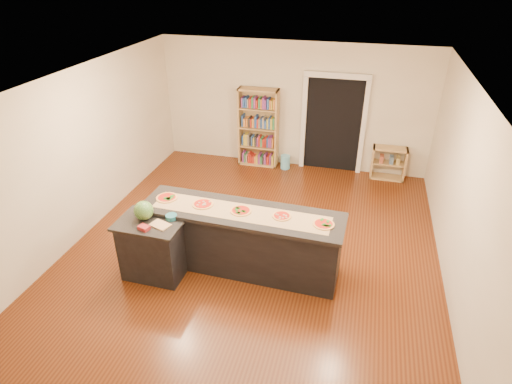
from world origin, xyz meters
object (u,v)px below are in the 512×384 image
(side_counter, at_px, (154,248))
(waste_bin, at_px, (285,162))
(bookshelf, at_px, (258,128))
(watermelon, at_px, (144,211))
(kitchen_island, at_px, (241,239))
(low_shelf, at_px, (388,163))

(side_counter, xyz_separation_m, waste_bin, (1.20, 4.17, -0.32))
(bookshelf, height_order, watermelon, bookshelf)
(side_counter, relative_size, waste_bin, 3.05)
(kitchen_island, distance_m, waste_bin, 3.69)
(low_shelf, xyz_separation_m, watermelon, (-3.57, -4.20, 0.73))
(waste_bin, xyz_separation_m, watermelon, (-1.30, -4.13, 0.94))
(side_counter, height_order, watermelon, watermelon)
(bookshelf, xyz_separation_m, waste_bin, (0.66, -0.08, -0.74))
(bookshelf, height_order, waste_bin, bookshelf)
(bookshelf, bearing_deg, low_shelf, 0.08)
(side_counter, xyz_separation_m, low_shelf, (3.47, 4.25, -0.12))
(bookshelf, distance_m, waste_bin, 1.00)
(kitchen_island, xyz_separation_m, low_shelf, (2.24, 3.75, -0.15))
(bookshelf, relative_size, low_shelf, 2.47)
(side_counter, distance_m, waste_bin, 4.35)
(kitchen_island, xyz_separation_m, watermelon, (-1.33, -0.46, 0.58))
(side_counter, height_order, low_shelf, side_counter)
(side_counter, bearing_deg, bookshelf, 83.77)
(bookshelf, xyz_separation_m, low_shelf, (2.93, 0.00, -0.53))
(low_shelf, relative_size, waste_bin, 2.30)
(side_counter, bearing_deg, watermelon, 158.67)
(side_counter, height_order, bookshelf, bookshelf)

